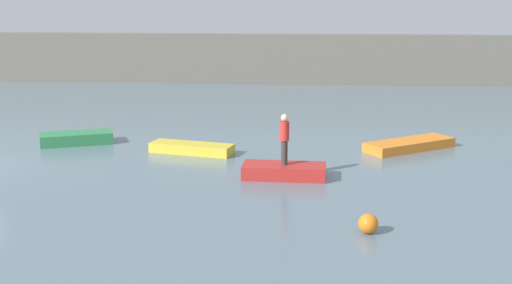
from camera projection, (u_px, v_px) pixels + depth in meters
name	position (u px, v px, depth m)	size (l,w,h in m)	color
embankment_wall	(127.00, 58.00, 47.12)	(80.00, 1.20, 3.31)	#666056
rowboat_green	(76.00, 138.00, 28.72)	(2.91, 1.17, 0.47)	#2D7F47
rowboat_yellow	(192.00, 148.00, 27.13)	(3.29, 0.97, 0.38)	gold
rowboat_red	(284.00, 171.00, 23.62)	(2.83, 1.22, 0.46)	red
rowboat_orange	(409.00, 145.00, 27.73)	(3.85, 1.24, 0.38)	orange
person_red_shirt	(284.00, 136.00, 23.36)	(0.32, 0.32, 1.76)	#38332D
mooring_buoy	(368.00, 224.00, 18.29)	(0.54, 0.54, 0.54)	orange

